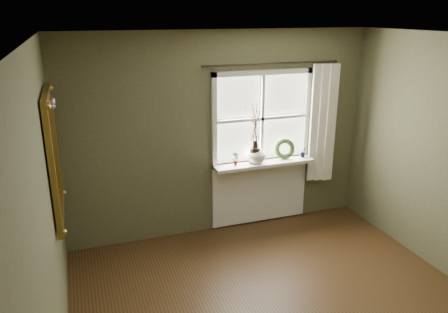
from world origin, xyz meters
TOP-DOWN VIEW (x-y plane):
  - ceiling at (0.00, 0.00)m, footprint 4.50×4.50m
  - wall_back at (0.00, 2.30)m, footprint 4.00×0.10m
  - wall_left at (-2.05, 0.00)m, footprint 0.10×4.50m
  - window_frame at (0.55, 2.23)m, footprint 1.36×0.06m
  - window_sill at (0.55, 2.12)m, footprint 1.36×0.26m
  - window_apron at (0.55, 2.23)m, footprint 1.36×0.04m
  - dark_jug at (0.41, 2.12)m, footprint 0.16×0.16m
  - cream_vase at (0.44, 2.12)m, footprint 0.30×0.30m
  - wreath at (0.86, 2.16)m, footprint 0.30×0.18m
  - potted_plant_left at (0.15, 2.12)m, footprint 0.11×0.08m
  - potted_plant_right at (1.13, 2.12)m, footprint 0.09×0.08m
  - curtain at (1.39, 2.13)m, footprint 0.36×0.12m
  - curtain_rod at (0.65, 2.17)m, footprint 1.84×0.03m
  - gilt_mirror at (-1.96, 1.37)m, footprint 0.10×1.03m

SIDE VIEW (x-z plane):
  - window_apron at x=0.55m, z-range 0.02..0.90m
  - window_sill at x=0.55m, z-range 0.88..0.92m
  - potted_plant_right at x=1.13m, z-range 0.92..1.07m
  - potted_plant_left at x=0.15m, z-range 0.92..1.10m
  - dark_jug at x=0.41m, z-range 0.92..1.13m
  - wreath at x=0.86m, z-range 0.88..1.17m
  - cream_vase at x=0.44m, z-range 0.92..1.18m
  - wall_back at x=0.00m, z-range 0.00..2.60m
  - wall_left at x=-2.05m, z-range 0.00..2.60m
  - curtain at x=1.39m, z-range 0.57..2.16m
  - window_frame at x=0.55m, z-range 0.86..2.10m
  - gilt_mirror at x=-1.96m, z-range 0.90..2.12m
  - curtain_rod at x=0.65m, z-range 2.16..2.20m
  - ceiling at x=0.00m, z-range 2.60..2.60m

